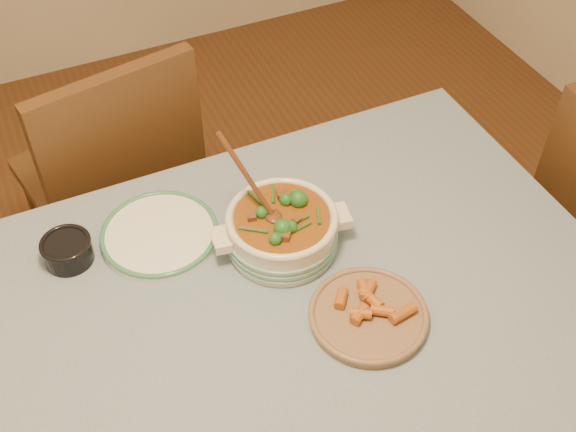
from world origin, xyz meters
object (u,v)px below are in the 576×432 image
(dining_table, at_px, (243,359))
(white_plate, at_px, (160,234))
(fried_plate, at_px, (368,314))
(chair_far, at_px, (116,176))
(stew_casserole, at_px, (282,227))
(condiment_bowl, at_px, (67,249))

(dining_table, bearing_deg, white_plate, 101.81)
(fried_plate, bearing_deg, chair_far, 110.79)
(dining_table, distance_m, white_plate, 0.35)
(stew_casserole, xyz_separation_m, condiment_bowl, (-0.45, 0.16, -0.03))
(stew_casserole, bearing_deg, white_plate, 149.95)
(stew_casserole, bearing_deg, dining_table, -133.80)
(dining_table, bearing_deg, chair_far, 95.50)
(dining_table, xyz_separation_m, fried_plate, (0.25, -0.08, 0.11))
(white_plate, bearing_deg, condiment_bowl, 173.73)
(white_plate, xyz_separation_m, fried_plate, (0.32, -0.40, 0.00))
(white_plate, relative_size, condiment_bowl, 2.74)
(white_plate, bearing_deg, stew_casserole, -30.05)
(condiment_bowl, bearing_deg, stew_casserole, -20.08)
(white_plate, height_order, condiment_bowl, condiment_bowl)
(condiment_bowl, bearing_deg, fried_plate, -38.76)
(condiment_bowl, bearing_deg, white_plate, -6.27)
(condiment_bowl, distance_m, chair_far, 0.55)
(white_plate, height_order, fried_plate, fried_plate)
(fried_plate, bearing_deg, dining_table, 163.52)
(dining_table, height_order, stew_casserole, stew_casserole)
(stew_casserole, height_order, fried_plate, stew_casserole)
(stew_casserole, distance_m, white_plate, 0.29)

